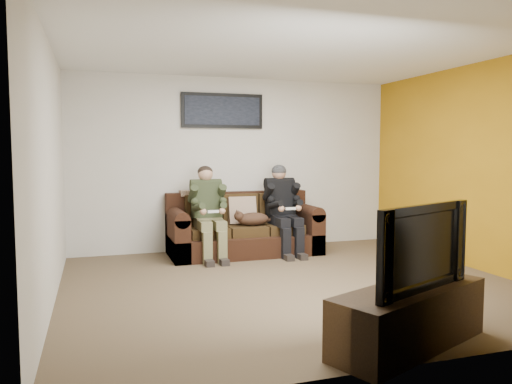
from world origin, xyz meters
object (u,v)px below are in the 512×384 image
object	(u,v)px
person_right	(283,204)
framed_poster	(222,111)
person_left	(208,207)
cat	(252,219)
television	(411,246)
tv_stand	(409,317)
sofa	(243,231)

from	to	relation	value
person_right	framed_poster	size ratio (longest dim) A/B	1.04
person_right	person_left	bearing A→B (deg)	-179.98
cat	television	xyz separation A→B (m)	(0.14, -3.57, 0.25)
person_left	tv_stand	bearing A→B (deg)	-77.97
framed_poster	television	world-z (taller)	framed_poster
cat	tv_stand	distance (m)	3.58
person_left	framed_poster	bearing A→B (deg)	57.99
television	person_left	bearing A→B (deg)	79.28
person_left	framed_poster	distance (m)	1.53
person_left	cat	bearing A→B (deg)	-2.77
sofa	person_left	xyz separation A→B (m)	(-0.56, -0.18, 0.39)
sofa	person_right	xyz separation A→B (m)	(0.56, -0.18, 0.39)
sofa	cat	distance (m)	0.30
person_left	tv_stand	size ratio (longest dim) A/B	0.88
sofa	person_left	size ratio (longest dim) A/B	1.68
sofa	tv_stand	world-z (taller)	sofa
framed_poster	sofa	bearing A→B (deg)	-62.78
sofa	cat	world-z (taller)	sofa
person_left	cat	size ratio (longest dim) A/B	1.96
framed_poster	television	bearing A→B (deg)	-84.37
sofa	framed_poster	size ratio (longest dim) A/B	1.73
sofa	person_left	bearing A→B (deg)	-162.00
tv_stand	television	distance (m)	0.55
sofa	tv_stand	distance (m)	3.78
cat	tv_stand	size ratio (longest dim) A/B	0.45
framed_poster	tv_stand	distance (m)	4.59
person_left	framed_poster	xyz separation A→B (m)	(0.36, 0.57, 1.38)
sofa	person_right	size ratio (longest dim) A/B	1.67
sofa	television	world-z (taller)	television
framed_poster	person_right	bearing A→B (deg)	-36.97
person_left	person_right	world-z (taller)	person_right
television	cat	bearing A→B (deg)	69.47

